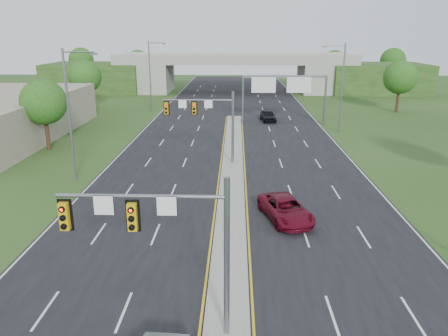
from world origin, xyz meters
The scene contains 20 objects.
ground centered at (0.00, 0.00, 0.00)m, with size 240.00×240.00×0.00m, color #223F16.
road centered at (0.00, 35.00, 0.01)m, with size 24.00×160.00×0.02m, color black.
median centered at (0.00, 23.00, 0.10)m, with size 2.00×54.00×0.16m, color gray.
lane_markings centered at (-0.60, 28.91, 0.02)m, with size 23.72×160.00×0.01m.
signal_mast_near centered at (-2.26, -0.07, 4.73)m, with size 6.62×0.60×7.00m.
signal_mast_far centered at (-2.26, 24.93, 4.73)m, with size 6.62×0.60×7.00m.
sign_gantry centered at (6.68, 44.92, 5.24)m, with size 11.58×0.44×6.67m.
overpass centered at (0.00, 80.00, 3.55)m, with size 80.00×14.00×8.10m.
lightpole_l_mid centered at (-13.30, 20.00, 6.10)m, with size 2.85×0.25×11.00m.
lightpole_l_far centered at (-13.30, 55.00, 6.10)m, with size 2.85×0.25×11.00m.
lightpole_r_far centered at (13.30, 40.00, 6.10)m, with size 2.85×0.25×11.00m.
tree_l_near centered at (-20.00, 30.00, 5.18)m, with size 4.80×4.80×7.60m.
tree_l_mid centered at (-24.00, 55.00, 5.51)m, with size 5.20×5.20×8.12m.
tree_r_mid centered at (26.00, 55.00, 5.51)m, with size 5.20×5.20×8.12m.
tree_back_a centered at (-38.00, 94.00, 5.84)m, with size 6.00×6.00×8.85m.
tree_back_b centered at (-24.00, 94.00, 5.51)m, with size 5.60×5.60×8.32m.
tree_back_c centered at (24.00, 94.00, 5.51)m, with size 5.60×5.60×8.32m.
tree_back_d centered at (38.00, 94.00, 5.84)m, with size 6.00×6.00×8.85m.
car_far_a centered at (3.70, 12.01, 0.78)m, with size 2.51×5.44×1.51m, color #5B0919.
car_far_c centered at (4.89, 46.94, 0.81)m, with size 1.87×4.66×1.59m, color black.
Camera 1 is at (0.33, -15.35, 12.09)m, focal length 35.00 mm.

